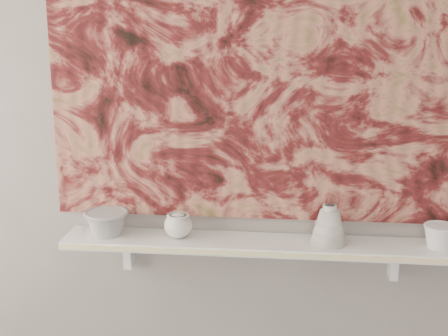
# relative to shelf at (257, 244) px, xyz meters

# --- Properties ---
(wall_back) EXTENTS (3.60, 0.00, 3.60)m
(wall_back) POSITION_rel_shelf_xyz_m (0.00, 0.09, 0.44)
(wall_back) COLOR gray
(wall_back) RESTS_ON floor
(shelf) EXTENTS (1.40, 0.18, 0.03)m
(shelf) POSITION_rel_shelf_xyz_m (0.00, 0.00, 0.00)
(shelf) COLOR white
(shelf) RESTS_ON wall_back
(shelf_stripe) EXTENTS (1.40, 0.01, 0.02)m
(shelf_stripe) POSITION_rel_shelf_xyz_m (0.00, -0.09, 0.00)
(shelf_stripe) COLOR beige
(shelf_stripe) RESTS_ON shelf
(bracket_left) EXTENTS (0.03, 0.06, 0.12)m
(bracket_left) POSITION_rel_shelf_xyz_m (-0.49, 0.06, -0.07)
(bracket_left) COLOR white
(bracket_left) RESTS_ON wall_back
(bracket_right) EXTENTS (0.03, 0.06, 0.12)m
(bracket_right) POSITION_rel_shelf_xyz_m (0.49, 0.06, -0.07)
(bracket_right) COLOR white
(bracket_right) RESTS_ON wall_back
(painting) EXTENTS (1.50, 0.02, 1.10)m
(painting) POSITION_rel_shelf_xyz_m (0.00, 0.08, 0.62)
(painting) COLOR maroon
(painting) RESTS_ON wall_back
(house_motif) EXTENTS (0.09, 0.00, 0.08)m
(house_motif) POSITION_rel_shelf_xyz_m (0.45, 0.07, 0.32)
(house_motif) COLOR black
(house_motif) RESTS_ON painting
(bowl_grey) EXTENTS (0.20, 0.20, 0.09)m
(bowl_grey) POSITION_rel_shelf_xyz_m (-0.55, 0.00, 0.06)
(bowl_grey) COLOR gray
(bowl_grey) RESTS_ON shelf
(cup_cream) EXTENTS (0.13, 0.13, 0.09)m
(cup_cream) POSITION_rel_shelf_xyz_m (-0.29, 0.00, 0.06)
(cup_cream) COLOR beige
(cup_cream) RESTS_ON shelf
(bell_vessel) EXTENTS (0.16, 0.16, 0.14)m
(bell_vessel) POSITION_rel_shelf_xyz_m (0.25, 0.00, 0.09)
(bell_vessel) COLOR beige
(bell_vessel) RESTS_ON shelf
(bowl_white) EXTENTS (0.14, 0.14, 0.08)m
(bowl_white) POSITION_rel_shelf_xyz_m (0.63, 0.00, 0.06)
(bowl_white) COLOR silver
(bowl_white) RESTS_ON shelf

